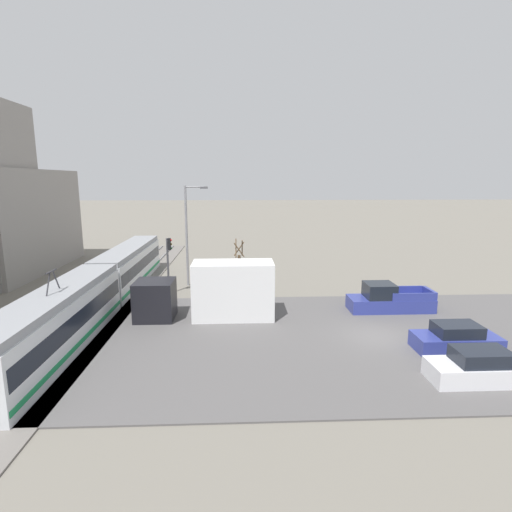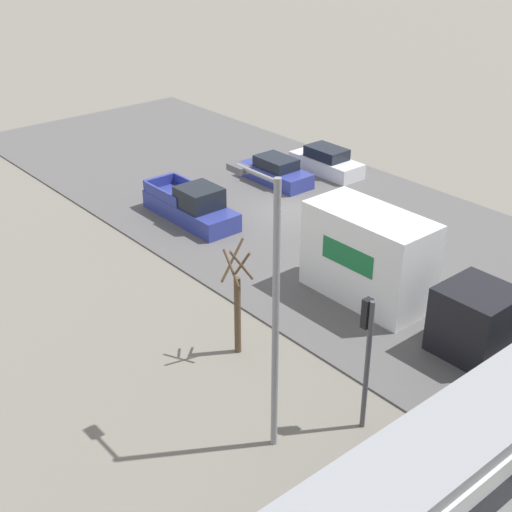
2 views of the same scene
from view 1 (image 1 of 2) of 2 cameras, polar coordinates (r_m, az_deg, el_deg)
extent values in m
plane|color=slate|center=(24.80, 16.88, -11.05)|extent=(320.00, 320.00, 0.00)
cube|color=#565454|center=(24.79, 16.89, -10.96)|extent=(16.16, 45.68, 0.08)
cube|color=slate|center=(25.36, -25.19, -11.05)|extent=(66.38, 4.40, 0.08)
cube|color=gray|center=(25.05, -23.67, -10.92)|extent=(65.05, 0.10, 0.14)
cube|color=gray|center=(25.60, -26.73, -10.71)|extent=(65.05, 0.10, 0.14)
cube|color=silver|center=(23.82, -26.60, -8.84)|extent=(13.97, 2.52, 2.83)
cube|color=black|center=(23.71, -26.67, -8.07)|extent=(13.55, 2.55, 0.94)
cube|color=#1E844C|center=(24.11, -26.42, -10.81)|extent=(13.83, 2.56, 0.27)
cube|color=gray|center=(23.36, -26.94, -5.09)|extent=(13.97, 2.32, 0.40)
cube|color=silver|center=(36.85, -17.66, -1.51)|extent=(13.97, 2.52, 2.83)
cube|color=black|center=(36.78, -17.69, -0.99)|extent=(13.55, 2.55, 0.94)
cube|color=#1E844C|center=(37.04, -17.58, -2.83)|extent=(13.83, 2.56, 0.27)
cube|color=gray|center=(36.55, -17.80, 0.97)|extent=(13.97, 2.32, 0.40)
cylinder|color=#2D2D33|center=(22.78, -27.56, -3.57)|extent=(0.66, 0.07, 1.15)
cylinder|color=#2D2D33|center=(23.57, -26.65, -3.04)|extent=(0.66, 0.07, 1.15)
cube|color=#2D2D33|center=(23.06, -27.21, -1.97)|extent=(1.10, 0.08, 0.06)
cube|color=black|center=(27.00, -14.22, -6.08)|extent=(2.49, 2.47, 2.53)
cube|color=white|center=(26.27, -3.27, -4.87)|extent=(2.49, 5.26, 3.72)
cube|color=#196B38|center=(27.39, -3.25, -3.41)|extent=(0.02, 2.63, 0.93)
cube|color=navy|center=(29.54, 18.59, -6.47)|extent=(2.01, 5.75, 0.93)
cube|color=black|center=(29.00, 17.22, -4.71)|extent=(1.85, 1.96, 1.01)
cube|color=navy|center=(30.61, 20.17, -4.54)|extent=(0.12, 2.88, 0.54)
cube|color=navy|center=(28.98, 21.57, -5.48)|extent=(0.12, 2.88, 0.54)
cube|color=navy|center=(30.44, 23.55, -4.87)|extent=(1.85, 0.23, 0.54)
cube|color=red|center=(31.27, 23.00, -5.29)|extent=(0.14, 0.04, 0.18)
cube|color=silver|center=(21.32, 29.32, -14.23)|extent=(1.79, 4.57, 0.87)
cube|color=black|center=(21.03, 29.51, -12.36)|extent=(1.54, 2.37, 0.64)
cube|color=navy|center=(24.28, 26.63, -10.98)|extent=(1.83, 4.41, 0.85)
cube|color=black|center=(24.03, 26.78, -9.35)|extent=(1.58, 2.29, 0.62)
cylinder|color=#47474C|center=(32.49, -12.46, -1.46)|extent=(0.16, 0.16, 4.54)
cube|color=black|center=(32.13, -12.28, 1.66)|extent=(0.28, 0.22, 0.95)
sphere|color=red|center=(32.06, -12.09, 2.23)|extent=(0.18, 0.18, 0.18)
sphere|color=#3C2C06|center=(32.11, -12.07, 1.67)|extent=(0.18, 0.18, 0.18)
sphere|color=black|center=(32.16, -12.04, 1.10)|extent=(0.18, 0.18, 0.18)
cylinder|color=brown|center=(32.56, -2.41, -2.53)|extent=(0.24, 0.24, 3.05)
cylinder|color=brown|center=(32.40, -2.44, 1.03)|extent=(0.09, 0.86, 1.18)
cylinder|color=brown|center=(32.14, -2.88, 1.14)|extent=(1.04, 0.09, 1.43)
cylinder|color=brown|center=(31.91, -2.43, 0.88)|extent=(0.09, 0.86, 1.18)
cylinder|color=brown|center=(32.14, -1.99, 1.14)|extent=(1.04, 0.09, 1.43)
cylinder|color=gray|center=(34.50, -9.87, 2.76)|extent=(0.20, 0.20, 8.58)
cylinder|color=gray|center=(34.08, -8.75, 9.74)|extent=(0.12, 1.60, 0.12)
cube|color=#515156|center=(34.01, -7.47, 9.67)|extent=(0.36, 0.60, 0.18)
camera|label=2|loc=(48.42, -23.84, 17.00)|focal=50.00mm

